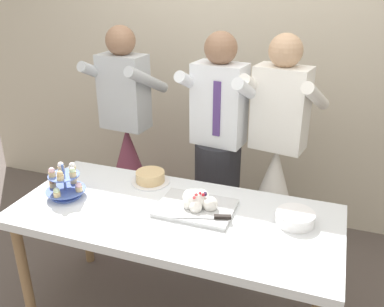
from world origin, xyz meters
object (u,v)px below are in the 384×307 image
object	(u,v)px
plate_stack	(295,218)
person_bride	(273,192)
person_groom	(218,165)
cupcake_stand	(65,183)
round_cake	(150,178)
main_cake_tray	(197,203)
person_guest	(129,168)
dessert_table	(174,224)

from	to	relation	value
plate_stack	person_bride	world-z (taller)	person_bride
person_groom	person_bride	xyz separation A→B (m)	(0.39, 0.05, -0.16)
cupcake_stand	round_cake	xyz separation A→B (m)	(0.39, 0.33, -0.05)
main_cake_tray	person_guest	world-z (taller)	person_guest
plate_stack	person_guest	world-z (taller)	person_guest
cupcake_stand	person_guest	distance (m)	0.88
cupcake_stand	plate_stack	world-z (taller)	cupcake_stand
person_groom	round_cake	bearing A→B (deg)	-125.23
main_cake_tray	person_guest	size ratio (longest dim) A/B	0.26
plate_stack	person_bride	xyz separation A→B (m)	(-0.20, 0.65, -0.23)
cupcake_stand	person_bride	xyz separation A→B (m)	(1.09, 0.81, -0.28)
round_cake	plate_stack	bearing A→B (deg)	-10.35
dessert_table	person_guest	xyz separation A→B (m)	(-0.70, 0.78, -0.12)
dessert_table	cupcake_stand	bearing A→B (deg)	-175.82
person_bride	person_guest	bearing A→B (deg)	179.13
main_cake_tray	round_cake	xyz separation A→B (m)	(-0.38, 0.21, -0.01)
main_cake_tray	person_groom	xyz separation A→B (m)	(-0.07, 0.65, -0.07)
dessert_table	person_guest	size ratio (longest dim) A/B	1.08
dessert_table	plate_stack	distance (m)	0.66
plate_stack	round_cake	bearing A→B (deg)	169.65
dessert_table	plate_stack	bearing A→B (deg)	10.10
cupcake_stand	person_groom	world-z (taller)	person_groom
person_groom	cupcake_stand	bearing A→B (deg)	-132.37
dessert_table	person_groom	size ratio (longest dim) A/B	1.08
cupcake_stand	person_bride	world-z (taller)	person_bride
cupcake_stand	person_groom	bearing A→B (deg)	47.63
main_cake_tray	person_bride	xyz separation A→B (m)	(0.32, 0.70, -0.23)
person_groom	dessert_table	bearing A→B (deg)	-93.22
plate_stack	round_cake	size ratio (longest dim) A/B	0.86
plate_stack	person_groom	distance (m)	0.85
cupcake_stand	round_cake	world-z (taller)	cupcake_stand
cupcake_stand	person_groom	distance (m)	1.05
cupcake_stand	person_bride	distance (m)	1.39
main_cake_tray	person_groom	bearing A→B (deg)	96.08
dessert_table	person_groom	distance (m)	0.72
dessert_table	person_groom	xyz separation A→B (m)	(0.04, 0.72, 0.05)
main_cake_tray	person_groom	world-z (taller)	person_groom
person_bride	person_guest	size ratio (longest dim) A/B	1.00
dessert_table	round_cake	distance (m)	0.40
dessert_table	main_cake_tray	size ratio (longest dim) A/B	4.18
cupcake_stand	person_groom	size ratio (longest dim) A/B	0.14
cupcake_stand	main_cake_tray	world-z (taller)	cupcake_stand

